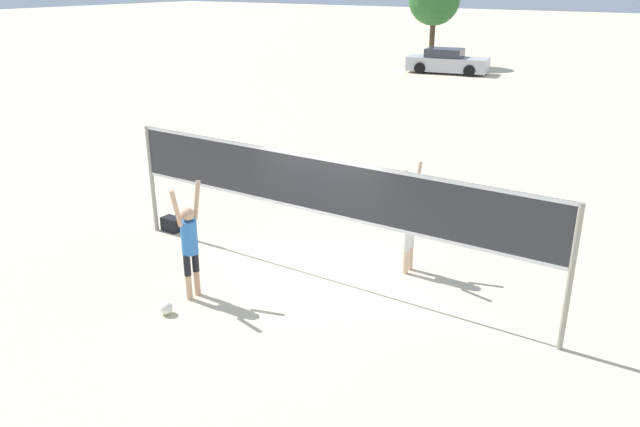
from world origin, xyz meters
name	(u,v)px	position (x,y,z in m)	size (l,w,h in m)	color
ground_plane	(320,278)	(0.00, 0.00, 0.00)	(200.00, 200.00, 0.00)	beige
volleyball_net	(320,191)	(0.00, 0.00, 1.71)	(8.70, 0.09, 2.34)	gray
player_spiker	(189,240)	(-1.46, -1.81, 1.08)	(0.28, 0.69, 2.06)	tan
player_blocker	(410,217)	(1.23, 1.15, 1.10)	(0.28, 0.70, 2.10)	beige
volleyball	(166,308)	(-1.42, -2.49, 0.11)	(0.22, 0.22, 0.22)	silver
gear_bag	(172,224)	(-4.00, 0.17, 0.15)	(0.44, 0.28, 0.30)	black
parked_car_near	(447,62)	(-8.14, 25.92, 0.63)	(4.76, 2.46, 1.39)	#B7B7BC
tree_left_cluster	(434,0)	(-10.28, 28.53, 3.92)	(3.11, 3.11, 5.51)	#4C3823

